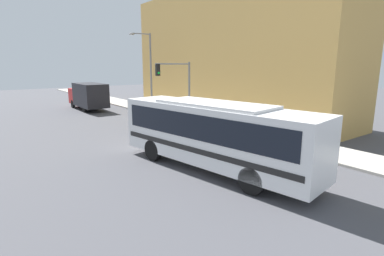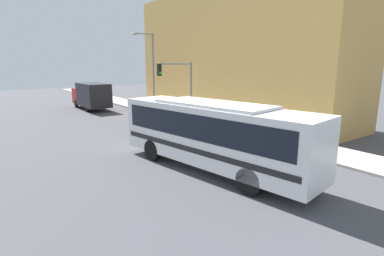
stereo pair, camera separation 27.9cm
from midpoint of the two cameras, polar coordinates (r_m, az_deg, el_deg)
name	(u,v)px [view 2 (the right image)]	position (r m, az deg, el deg)	size (l,w,h in m)	color
ground_plane	(256,179)	(13.45, 12.66, -9.51)	(120.00, 120.00, 0.00)	#47474C
sidewalk	(154,110)	(32.53, -6.92, 3.43)	(3.08, 70.00, 0.14)	#A8A399
building_facade	(233,54)	(29.10, 8.02, 13.77)	(6.00, 23.72, 11.65)	tan
city_bus	(213,131)	(13.76, 4.52, -0.65)	(3.96, 10.44, 3.19)	white
delivery_truck	(91,95)	(34.76, -18.43, 5.97)	(2.33, 6.98, 2.89)	black
fire_hydrant	(257,133)	(19.87, 12.69, -1.00)	(0.22, 0.30, 0.71)	gold
traffic_light_pole	(179,81)	(24.46, -2.09, 8.89)	(3.28, 0.35, 4.92)	slate
parking_meter	(215,117)	(22.72, 4.79, 2.14)	(0.14, 0.14, 1.25)	slate
street_lamp	(151,67)	(30.59, -7.56, 11.51)	(2.32, 0.28, 7.71)	slate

